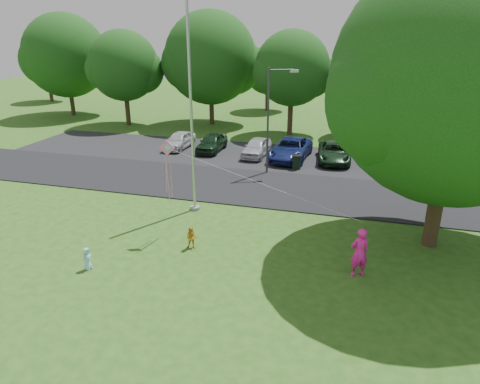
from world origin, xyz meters
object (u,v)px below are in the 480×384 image
(street_lamp, at_px, (272,112))
(woman, at_px, (359,252))
(big_tree, at_px, (454,88))
(flagpole, at_px, (192,130))
(child_blue, at_px, (87,259))
(kite, at_px, (171,159))
(trash_can, at_px, (296,162))
(child_yellow, at_px, (192,238))

(street_lamp, height_order, woman, street_lamp)
(big_tree, bearing_deg, flagpole, 175.13)
(child_blue, relative_size, kite, 0.11)
(flagpole, bearing_deg, street_lamp, 69.90)
(child_blue, bearing_deg, trash_can, -19.28)
(flagpole, relative_size, street_lamp, 1.52)
(street_lamp, distance_m, kite, 10.26)
(flagpole, bearing_deg, child_blue, -105.59)
(child_yellow, relative_size, kite, 0.12)
(trash_can, relative_size, child_yellow, 1.00)
(child_blue, bearing_deg, flagpole, -13.04)
(street_lamp, distance_m, woman, 12.84)
(flagpole, xyz_separation_m, woman, (8.16, -4.25, -3.19))
(kite, bearing_deg, woman, -18.30)
(street_lamp, height_order, kite, street_lamp)
(flagpole, xyz_separation_m, trash_can, (4.01, 8.00, -3.67))
(street_lamp, xyz_separation_m, big_tree, (8.48, -7.83, 2.68))
(street_lamp, relative_size, woman, 3.38)
(trash_can, bearing_deg, woman, -71.26)
(child_yellow, bearing_deg, kite, 134.81)
(kite, bearing_deg, child_blue, -131.62)
(trash_can, distance_m, child_yellow, 12.23)
(child_yellow, bearing_deg, woman, -10.61)
(child_yellow, xyz_separation_m, child_blue, (-3.23, -2.64, -0.03))
(street_lamp, height_order, child_yellow, street_lamp)
(flagpole, distance_m, street_lamp, 7.35)
(woman, relative_size, child_blue, 2.13)
(woman, bearing_deg, flagpole, -53.56)
(flagpole, height_order, child_yellow, flagpole)
(flagpole, xyz_separation_m, street_lamp, (2.52, 6.90, -0.22))
(street_lamp, xyz_separation_m, woman, (5.64, -11.15, -2.98))
(kite, bearing_deg, child_yellow, -47.24)
(trash_can, distance_m, child_blue, 15.72)
(street_lamp, bearing_deg, child_blue, -131.80)
(flagpole, relative_size, big_tree, 0.86)
(woman, bearing_deg, street_lamp, -89.22)
(child_yellow, relative_size, child_blue, 1.07)
(flagpole, height_order, child_blue, flagpole)
(flagpole, height_order, woman, flagpole)
(trash_can, relative_size, kite, 0.12)
(trash_can, xyz_separation_m, child_blue, (-5.85, -14.59, -0.04))
(trash_can, relative_size, woman, 0.51)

